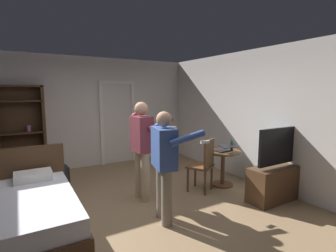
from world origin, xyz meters
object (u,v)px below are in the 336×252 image
(side_table, at_px, (223,162))
(laptop, at_px, (224,149))
(suitcase_small, at_px, (48,177))
(person_striped_shirt, at_px, (142,144))
(bed, at_px, (4,220))
(wooden_chair, at_px, (204,163))
(tv_flatscreen, at_px, (278,178))
(bottle_on_table, at_px, (232,146))
(bookshelf, at_px, (22,129))
(person_blue_shirt, at_px, (165,159))
(suitcase_dark, at_px, (55,176))

(side_table, bearing_deg, laptop, -121.37)
(suitcase_small, bearing_deg, laptop, -36.48)
(person_striped_shirt, bearing_deg, bed, -170.22)
(suitcase_small, bearing_deg, wooden_chair, -41.25)
(person_striped_shirt, bearing_deg, side_table, -7.29)
(tv_flatscreen, distance_m, bottle_on_table, 1.02)
(tv_flatscreen, height_order, side_table, tv_flatscreen)
(suitcase_small, bearing_deg, side_table, -35.63)
(bookshelf, distance_m, person_striped_shirt, 2.89)
(suitcase_small, bearing_deg, person_blue_shirt, -67.33)
(laptop, relative_size, person_blue_shirt, 0.22)
(bookshelf, bearing_deg, wooden_chair, -41.90)
(bed, relative_size, bottle_on_table, 8.32)
(wooden_chair, xyz_separation_m, person_blue_shirt, (-1.17, -0.59, 0.38))
(tv_flatscreen, height_order, bottle_on_table, tv_flatscreen)
(bed, distance_m, suitcase_dark, 1.99)
(bed, relative_size, wooden_chair, 1.93)
(bottle_on_table, xyz_separation_m, person_blue_shirt, (-1.83, -0.56, 0.12))
(bookshelf, relative_size, person_blue_shirt, 1.26)
(person_blue_shirt, height_order, suitcase_small, person_blue_shirt)
(laptop, distance_m, suitcase_dark, 3.38)
(bookshelf, bearing_deg, person_blue_shirt, -61.82)
(bottle_on_table, xyz_separation_m, suitcase_dark, (-3.02, 1.77, -0.62))
(laptop, height_order, suitcase_dark, laptop)
(wooden_chair, relative_size, person_striped_shirt, 0.59)
(wooden_chair, bearing_deg, side_table, 6.03)
(bed, height_order, laptop, bed)
(bottle_on_table, height_order, wooden_chair, wooden_chair)
(bottle_on_table, relative_size, wooden_chair, 0.23)
(person_blue_shirt, height_order, person_striped_shirt, person_striped_shirt)
(bed, height_order, person_blue_shirt, person_blue_shirt)
(laptop, xyz_separation_m, person_striped_shirt, (-1.62, 0.25, 0.21))
(bottle_on_table, bearing_deg, tv_flatscreen, -75.84)
(side_table, height_order, person_striped_shirt, person_striped_shirt)
(laptop, distance_m, bottle_on_table, 0.18)
(bottle_on_table, relative_size, person_striped_shirt, 0.14)
(wooden_chair, height_order, person_striped_shirt, person_striped_shirt)
(bookshelf, height_order, person_blue_shirt, bookshelf)
(bottle_on_table, distance_m, person_striped_shirt, 1.82)
(suitcase_dark, bearing_deg, wooden_chair, -41.19)
(suitcase_dark, bearing_deg, person_striped_shirt, -54.88)
(bed, bearing_deg, bookshelf, 84.10)
(laptop, distance_m, suitcase_small, 3.44)
(bookshelf, xyz_separation_m, person_striped_shirt, (1.74, -2.30, -0.10))
(bed, relative_size, laptop, 5.37)
(bed, bearing_deg, suitcase_small, 69.22)
(bed, height_order, person_striped_shirt, person_striped_shirt)
(bed, xyz_separation_m, bottle_on_table, (3.80, 0.06, 0.49))
(laptop, height_order, bottle_on_table, bottle_on_table)
(laptop, xyz_separation_m, bottle_on_table, (0.17, -0.04, 0.04))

